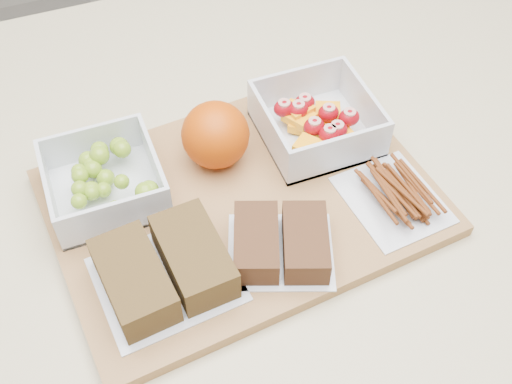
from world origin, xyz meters
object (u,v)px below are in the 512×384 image
at_px(sandwich_bag_left, 165,269).
at_px(sandwich_bag_center, 281,243).
at_px(grape_container, 105,180).
at_px(cutting_board, 242,202).
at_px(orange, 215,135).
at_px(pretzel_bag, 394,193).
at_px(fruit_container, 316,122).

height_order(sandwich_bag_left, sandwich_bag_center, sandwich_bag_left).
bearing_deg(grape_container, cutting_board, -24.15).
xyz_separation_m(cutting_board, sandwich_bag_left, (-0.11, -0.07, 0.03)).
bearing_deg(sandwich_bag_left, grape_container, 102.16).
relative_size(orange, sandwich_bag_center, 0.57).
relative_size(sandwich_bag_left, pretzel_bag, 1.17).
bearing_deg(pretzel_bag, cutting_board, 157.67).
bearing_deg(orange, pretzel_bag, -38.91).
relative_size(sandwich_bag_left, sandwich_bag_center, 1.08).
relative_size(cutting_board, pretzel_bag, 3.30).
xyz_separation_m(sandwich_bag_left, sandwich_bag_center, (0.12, -0.01, -0.00)).
bearing_deg(grape_container, orange, 2.32).
relative_size(orange, sandwich_bag_left, 0.53).
xyz_separation_m(orange, pretzel_bag, (0.16, -0.13, -0.03)).
xyz_separation_m(sandwich_bag_center, pretzel_bag, (0.14, 0.02, -0.00)).
relative_size(grape_container, fruit_container, 0.94).
height_order(fruit_container, sandwich_bag_left, fruit_container).
height_order(cutting_board, orange, orange).
bearing_deg(pretzel_bag, fruit_container, 107.00).
distance_m(cutting_board, grape_container, 0.16).
relative_size(grape_container, sandwich_bag_center, 0.89).
distance_m(sandwich_bag_left, pretzel_bag, 0.27).
bearing_deg(cutting_board, orange, 90.55).
bearing_deg(sandwich_bag_left, orange, 53.95).
distance_m(fruit_container, sandwich_bag_left, 0.27).
height_order(fruit_container, sandwich_bag_center, fruit_container).
height_order(sandwich_bag_left, pretzel_bag, sandwich_bag_left).
bearing_deg(fruit_container, pretzel_bag, -73.00).
bearing_deg(fruit_container, sandwich_bag_center, -126.25).
distance_m(cutting_board, orange, 0.08).
bearing_deg(fruit_container, cutting_board, -152.66).
relative_size(orange, pretzel_bag, 0.62).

